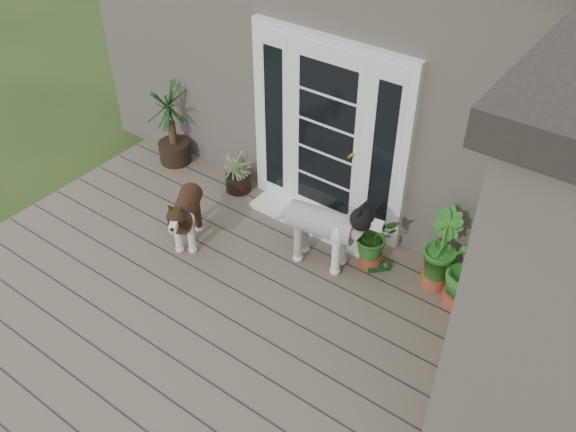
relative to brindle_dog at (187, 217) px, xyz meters
The scene contains 14 objects.
deck 1.54m from the brindle_dog, 39.55° to the right, with size 6.20×4.60×0.12m, color #6B5B4C.
house_main 3.67m from the brindle_dog, 70.89° to the left, with size 7.40×4.00×3.10m, color #665E54.
door_unit 1.74m from the brindle_dog, 53.01° to the left, with size 1.90×0.14×2.15m, color white.
door_step 1.45m from the brindle_dog, 48.14° to the left, with size 1.60×0.40×0.05m, color white.
brindle_dog is the anchor object (origin of this frame).
white_dog 1.46m from the brindle_dog, 22.71° to the left, with size 0.41×0.95×0.79m, color silver, non-canonical shape.
spider_plant 1.07m from the brindle_dog, 99.61° to the left, with size 0.51×0.51×0.55m, color #A5B770, non-canonical shape.
yucca 1.64m from the brindle_dog, 139.62° to the left, with size 0.76×0.76×1.11m, color black, non-canonical shape.
herb_a 1.99m from the brindle_dog, 24.82° to the left, with size 0.48×0.48×0.61m, color #1A5D1E.
herb_b 2.65m from the brindle_dog, 21.56° to the left, with size 0.45×0.45×0.68m, color #1B6021.
herb_c 2.90m from the brindle_dog, 17.23° to the left, with size 0.41×0.41×0.63m, color #19591D.
sapling 3.36m from the brindle_dog, ahead, with size 0.50×0.50×1.68m, color #1A5919, non-canonical shape.
clog_left 1.45m from the brindle_dog, 45.30° to the left, with size 0.14×0.29×0.09m, color #153518, non-canonical shape.
clog_right 2.10m from the brindle_dog, 23.43° to the left, with size 0.13×0.27×0.08m, color #143416, non-canonical shape.
Camera 1 is at (2.74, -2.14, 4.58)m, focal length 38.29 mm.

